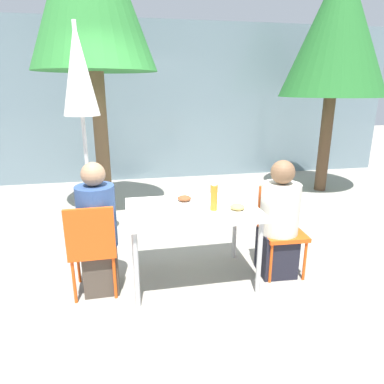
% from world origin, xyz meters
% --- Properties ---
extents(ground_plane, '(24.00, 24.00, 0.00)m').
position_xyz_m(ground_plane, '(0.00, 0.00, 0.00)').
color(ground_plane, gray).
extents(building_facade, '(10.00, 0.20, 3.00)m').
position_xyz_m(building_facade, '(0.00, 4.06, 1.50)').
color(building_facade, slate).
rests_on(building_facade, ground).
extents(dining_table, '(1.20, 0.82, 0.74)m').
position_xyz_m(dining_table, '(0.00, 0.00, 0.67)').
color(dining_table, white).
rests_on(dining_table, ground).
extents(chair_left, '(0.41, 0.41, 0.86)m').
position_xyz_m(chair_left, '(-0.90, -0.09, 0.50)').
color(chair_left, '#E54C14').
rests_on(chair_left, ground).
extents(person_left, '(0.33, 0.33, 1.20)m').
position_xyz_m(person_left, '(-0.85, -0.01, 0.57)').
color(person_left, '#473D33').
rests_on(person_left, ground).
extents(chair_right, '(0.42, 0.42, 0.86)m').
position_xyz_m(chair_right, '(0.90, 0.03, 0.50)').
color(chair_right, '#E54C14').
rests_on(chair_right, ground).
extents(person_right, '(0.37, 0.37, 1.16)m').
position_xyz_m(person_right, '(0.85, -0.05, 0.54)').
color(person_right, black).
rests_on(person_right, ground).
extents(closed_umbrella, '(0.38, 0.38, 2.44)m').
position_xyz_m(closed_umbrella, '(-1.00, 0.98, 1.86)').
color(closed_umbrella, '#333333').
rests_on(closed_umbrella, ground).
extents(plate_0, '(0.24, 0.24, 0.07)m').
position_xyz_m(plate_0, '(-0.04, 0.16, 0.76)').
color(plate_0, white).
rests_on(plate_0, dining_table).
extents(plate_1, '(0.24, 0.24, 0.07)m').
position_xyz_m(plate_1, '(0.38, -0.17, 0.76)').
color(plate_1, white).
rests_on(plate_1, dining_table).
extents(bottle, '(0.06, 0.06, 0.25)m').
position_xyz_m(bottle, '(0.18, -0.10, 0.86)').
color(bottle, '#B7751E').
rests_on(bottle, dining_table).
extents(drinking_cup, '(0.07, 0.07, 0.10)m').
position_xyz_m(drinking_cup, '(-0.37, -0.26, 0.79)').
color(drinking_cup, silver).
rests_on(drinking_cup, dining_table).
extents(salad_bowl, '(0.15, 0.15, 0.05)m').
position_xyz_m(salad_bowl, '(-0.18, -0.17, 0.77)').
color(salad_bowl, white).
rests_on(salad_bowl, dining_table).
extents(tree_behind_right, '(1.73, 1.73, 3.78)m').
position_xyz_m(tree_behind_right, '(2.89, 2.53, 2.69)').
color(tree_behind_right, brown).
rests_on(tree_behind_right, ground).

